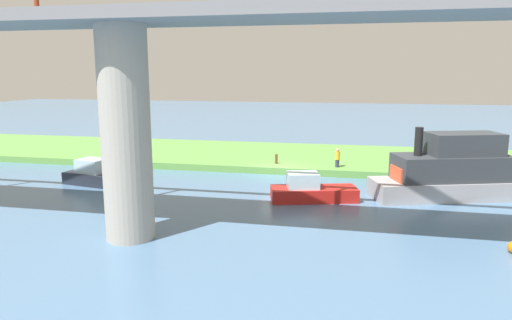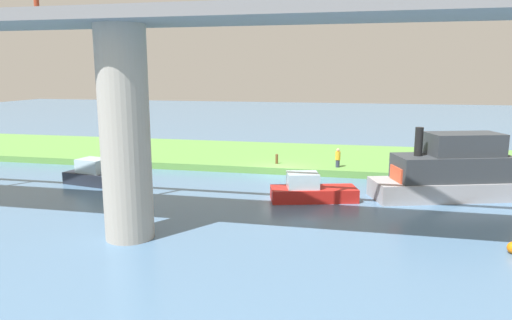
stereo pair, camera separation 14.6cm
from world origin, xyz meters
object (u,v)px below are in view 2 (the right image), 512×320
object	(u,v)px
pontoon_yellow	(449,172)
motorboat_red	(311,191)
motorboat_white	(100,175)
mooring_post	(277,159)
person_on_bank	(338,158)
bridge_pylon	(125,135)

from	to	relation	value
pontoon_yellow	motorboat_red	bearing A→B (deg)	16.08
motorboat_white	pontoon_yellow	bearing A→B (deg)	-176.50
mooring_post	person_on_bank	bearing A→B (deg)	175.50
mooring_post	pontoon_yellow	xyz separation A→B (m)	(-11.14, 5.60, 0.70)
mooring_post	motorboat_white	xyz separation A→B (m)	(10.64, 6.93, -0.26)
person_on_bank	motorboat_red	world-z (taller)	person_on_bank
pontoon_yellow	motorboat_white	world-z (taller)	pontoon_yellow
motorboat_red	person_on_bank	bearing A→B (deg)	-99.04
motorboat_red	bridge_pylon	bearing A→B (deg)	47.00
person_on_bank	mooring_post	world-z (taller)	person_on_bank
motorboat_red	motorboat_white	bearing A→B (deg)	-3.73
motorboat_white	person_on_bank	bearing A→B (deg)	-156.61
bridge_pylon	motorboat_red	size ratio (longest dim) A/B	1.78
pontoon_yellow	motorboat_white	bearing A→B (deg)	3.50
bridge_pylon	pontoon_yellow	xyz separation A→B (m)	(-15.10, -10.08, -3.07)
bridge_pylon	motorboat_white	world-z (taller)	bridge_pylon
bridge_pylon	pontoon_yellow	bearing A→B (deg)	-146.26
bridge_pylon	motorboat_white	size ratio (longest dim) A/B	1.75
bridge_pylon	person_on_bank	world-z (taller)	bridge_pylon
pontoon_yellow	person_on_bank	bearing A→B (deg)	-38.45
pontoon_yellow	motorboat_white	size ratio (longest dim) A/B	1.64
person_on_bank	bridge_pylon	bearing A→B (deg)	60.98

